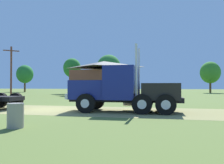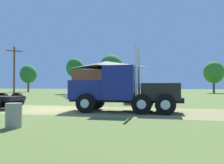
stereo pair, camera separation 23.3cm
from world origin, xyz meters
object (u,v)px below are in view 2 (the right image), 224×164
object	(u,v)px
steel_barrel	(14,115)
shed_building	(106,79)
truck_foreground_white	(123,90)
utility_pole_near	(14,70)

from	to	relation	value
steel_barrel	shed_building	distance (m)	30.33
shed_building	steel_barrel	bearing A→B (deg)	-81.57
steel_barrel	shed_building	world-z (taller)	shed_building
truck_foreground_white	steel_barrel	world-z (taller)	truck_foreground_white
truck_foreground_white	steel_barrel	distance (m)	6.85
steel_barrel	utility_pole_near	xyz separation A→B (m)	(-16.41, 22.06, 3.45)
utility_pole_near	shed_building	bearing A→B (deg)	33.28
truck_foreground_white	shed_building	world-z (taller)	shed_building
shed_building	utility_pole_near	bearing A→B (deg)	-146.72
steel_barrel	shed_building	xyz separation A→B (m)	(-4.44, 29.92, 2.30)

